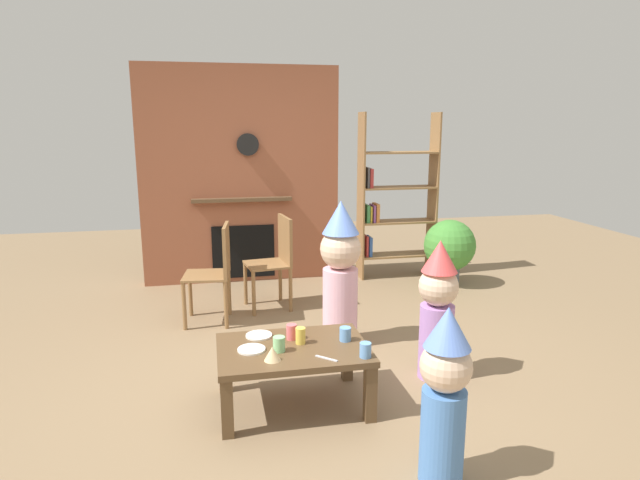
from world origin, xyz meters
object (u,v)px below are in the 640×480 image
(child_by_the_chairs, at_px, (340,270))
(potted_plant_tall, at_px, (450,247))
(birthday_cake_slice, at_px, (272,354))
(dining_chair_left, at_px, (217,268))
(coffee_table, at_px, (293,356))
(paper_plate_front, at_px, (259,335))
(dining_chair_middle, at_px, (276,256))
(child_with_cone_hat, at_px, (445,392))
(paper_cup_near_left, at_px, (365,350))
(paper_cup_near_right, at_px, (279,344))
(paper_cup_center, at_px, (301,336))
(child_in_pink, at_px, (438,306))
(bookshelf, at_px, (392,203))
(paper_cup_far_right, at_px, (292,332))
(paper_plate_rear, at_px, (251,349))
(paper_cup_far_left, at_px, (345,334))

(child_by_the_chairs, bearing_deg, potted_plant_tall, 160.63)
(birthday_cake_slice, relative_size, dining_chair_left, 0.11)
(coffee_table, bearing_deg, paper_plate_front, 132.15)
(dining_chair_middle, bearing_deg, child_with_cone_hat, 91.36)
(child_with_cone_hat, height_order, dining_chair_middle, child_with_cone_hat)
(paper_cup_near_left, bearing_deg, child_with_cone_hat, -71.98)
(paper_cup_near_left, xyz_separation_m, child_with_cone_hat, (0.21, -0.65, 0.04))
(paper_cup_near_right, bearing_deg, dining_chair_middle, 83.42)
(child_by_the_chairs, relative_size, potted_plant_tall, 1.60)
(paper_cup_center, height_order, child_in_pink, child_in_pink)
(bookshelf, bearing_deg, paper_cup_near_left, -111.63)
(paper_cup_near_left, distance_m, paper_cup_near_right, 0.53)
(paper_cup_far_right, relative_size, birthday_cake_slice, 1.00)
(paper_cup_far_right, relative_size, potted_plant_tall, 0.14)
(child_with_cone_hat, bearing_deg, dining_chair_left, -11.81)
(paper_cup_near_right, bearing_deg, bookshelf, 59.06)
(bookshelf, relative_size, dining_chair_left, 2.11)
(coffee_table, bearing_deg, child_in_pink, 10.27)
(dining_chair_left, distance_m, potted_plant_tall, 2.63)
(bookshelf, distance_m, coffee_table, 3.24)
(birthday_cake_slice, bearing_deg, paper_cup_far_right, 61.61)
(coffee_table, xyz_separation_m, paper_plate_rear, (-0.26, -0.00, 0.07))
(paper_cup_far_left, relative_size, paper_plate_front, 0.51)
(bookshelf, relative_size, child_by_the_chairs, 1.60)
(paper_cup_far_left, distance_m, dining_chair_left, 1.77)
(coffee_table, xyz_separation_m, paper_cup_near_right, (-0.09, -0.05, 0.11))
(paper_cup_near_left, bearing_deg, coffee_table, 149.30)
(paper_cup_near_right, xyz_separation_m, child_in_pink, (1.14, 0.24, 0.08))
(paper_cup_far_left, distance_m, birthday_cake_slice, 0.54)
(dining_chair_middle, distance_m, potted_plant_tall, 2.01)
(paper_cup_center, relative_size, potted_plant_tall, 0.14)
(child_with_cone_hat, relative_size, child_in_pink, 0.93)
(potted_plant_tall, bearing_deg, paper_cup_center, -132.66)
(bookshelf, relative_size, paper_cup_near_left, 20.94)
(coffee_table, xyz_separation_m, paper_cup_near_left, (0.40, -0.24, 0.11))
(child_by_the_chairs, bearing_deg, child_with_cone_hat, 32.74)
(paper_cup_center, xyz_separation_m, child_by_the_chairs, (0.47, 0.87, 0.17))
(potted_plant_tall, bearing_deg, paper_cup_near_right, -133.51)
(paper_cup_far_right, xyz_separation_m, child_in_pink, (1.04, 0.07, 0.08))
(paper_cup_near_right, distance_m, child_by_the_chairs, 1.16)
(bookshelf, xyz_separation_m, dining_chair_middle, (-1.46, -0.85, -0.36))
(paper_plate_rear, relative_size, potted_plant_tall, 0.23)
(child_in_pink, height_order, dining_chair_left, child_in_pink)
(coffee_table, distance_m, paper_cup_near_left, 0.48)
(birthday_cake_slice, distance_m, dining_chair_left, 1.82)
(bookshelf, xyz_separation_m, coffee_table, (-1.59, -2.76, -0.54))
(bookshelf, bearing_deg, paper_cup_near_right, -120.94)
(birthday_cake_slice, height_order, child_in_pink, child_in_pink)
(child_in_pink, bearing_deg, child_by_the_chairs, -64.64)
(child_with_cone_hat, height_order, dining_chair_left, child_with_cone_hat)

